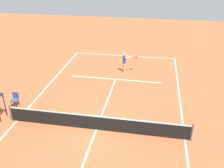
# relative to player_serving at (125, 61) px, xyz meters

# --- Properties ---
(ground_plane) EXTENTS (60.00, 60.00, 0.00)m
(ground_plane) POSITION_rel_player_serving_xyz_m (0.54, 8.44, -1.05)
(ground_plane) COLOR #B76038
(court_lines) EXTENTS (10.14, 24.84, 0.01)m
(court_lines) POSITION_rel_player_serving_xyz_m (0.54, 8.44, -1.05)
(court_lines) COLOR white
(court_lines) RESTS_ON ground
(tennis_net) EXTENTS (10.74, 0.10, 1.07)m
(tennis_net) POSITION_rel_player_serving_xyz_m (0.54, 8.44, -0.55)
(tennis_net) COLOR #4C4C51
(tennis_net) RESTS_ON ground
(player_serving) EXTENTS (1.33, 0.58, 1.76)m
(player_serving) POSITION_rel_player_serving_xyz_m (0.00, 0.00, 0.00)
(player_serving) COLOR beige
(player_serving) RESTS_ON ground
(tennis_ball) EXTENTS (0.07, 0.07, 0.07)m
(tennis_ball) POSITION_rel_player_serving_xyz_m (0.13, 2.14, -1.02)
(tennis_ball) COLOR #CCE033
(tennis_ball) RESTS_ON ground
(courtside_chair_mid) EXTENTS (0.44, 0.46, 0.95)m
(courtside_chair_mid) POSITION_rel_player_serving_xyz_m (6.50, 6.83, -0.52)
(courtside_chair_mid) COLOR #262626
(courtside_chair_mid) RESTS_ON ground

